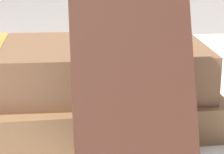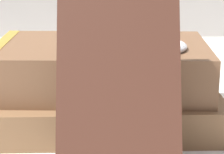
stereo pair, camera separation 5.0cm
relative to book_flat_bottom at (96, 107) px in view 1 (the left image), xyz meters
The scene contains 6 objects.
ground_plane 0.05m from the book_flat_bottom, 107.75° to the right, with size 3.00×3.00×0.00m, color white.
book_flat_bottom is the anchor object (origin of this frame).
book_flat_top 0.04m from the book_flat_bottom, 98.41° to the left, with size 0.22×0.14×0.05m.
book_leaning_front 0.13m from the book_flat_bottom, 80.36° to the right, with size 0.09×0.09×0.16m.
pocket_watch 0.09m from the book_flat_bottom, 12.49° to the right, with size 0.06×0.06×0.01m.
reading_glasses 0.12m from the book_flat_bottom, 99.24° to the left, with size 0.11×0.06×0.00m.
Camera 1 is at (-0.02, -0.40, 0.19)m, focal length 75.00 mm.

